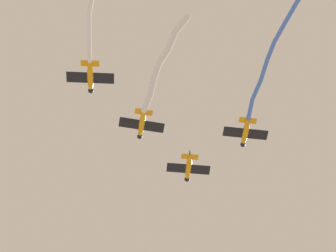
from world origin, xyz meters
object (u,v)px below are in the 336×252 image
airplane_left_wing (142,124)px  airplane_slot (90,77)px  airplane_lead (188,168)px  airplane_right_wing (245,133)px

airplane_left_wing → airplane_slot: airplane_left_wing is taller
airplane_lead → airplane_left_wing: size_ratio=1.00×
airplane_left_wing → airplane_right_wing: size_ratio=1.00×
airplane_right_wing → airplane_slot: (26.03, 2.20, -0.60)m
airplane_lead → airplane_right_wing: airplane_right_wing is taller
airplane_lead → airplane_left_wing: bearing=132.6°
airplane_lead → airplane_right_wing: bearing=-131.4°
airplane_slot → airplane_lead: bearing=-44.7°
airplane_left_wing → airplane_slot: size_ratio=1.00×
airplane_right_wing → airplane_slot: size_ratio=1.00×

